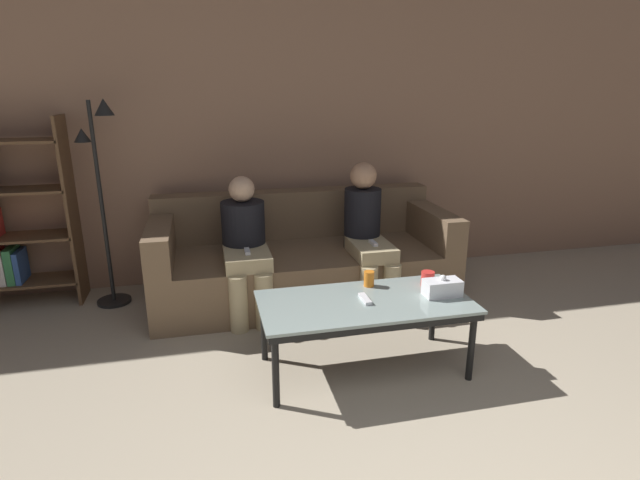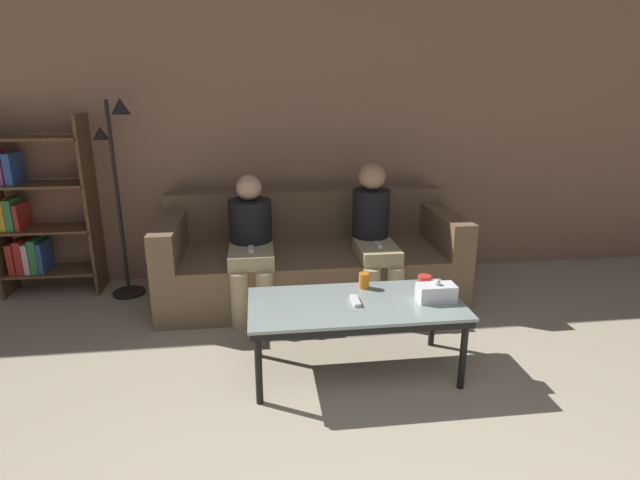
{
  "view_description": "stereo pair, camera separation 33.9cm",
  "coord_description": "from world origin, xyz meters",
  "px_view_note": "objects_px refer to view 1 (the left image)",
  "views": [
    {
      "loc": [
        -0.74,
        -0.69,
        1.66
      ],
      "look_at": [
        0.0,
        2.46,
        0.67
      ],
      "focal_mm": 28.0,
      "sensor_mm": 36.0,
      "label": 1
    },
    {
      "loc": [
        -0.41,
        -0.75,
        1.66
      ],
      "look_at": [
        0.0,
        2.46,
        0.67
      ],
      "focal_mm": 28.0,
      "sensor_mm": 36.0,
      "label": 2
    }
  ],
  "objects_px": {
    "coffee_table": "(365,307)",
    "cup_near_left": "(369,279)",
    "couch": "(302,260)",
    "game_remote": "(365,299)",
    "seated_person_mid_left": "(367,231)",
    "cup_near_right": "(428,279)",
    "tissue_box": "(442,288)",
    "bookshelf": "(9,222)",
    "seated_person_left_end": "(245,243)",
    "standing_lamp": "(102,183)"
  },
  "relations": [
    {
      "from": "couch",
      "to": "bookshelf",
      "type": "distance_m",
      "value": 2.27
    },
    {
      "from": "coffee_table",
      "to": "seated_person_mid_left",
      "type": "bearing_deg",
      "value": 71.16
    },
    {
      "from": "coffee_table",
      "to": "cup_near_left",
      "type": "bearing_deg",
      "value": 65.77
    },
    {
      "from": "bookshelf",
      "to": "seated_person_mid_left",
      "type": "distance_m",
      "value": 2.75
    },
    {
      "from": "cup_near_left",
      "to": "tissue_box",
      "type": "xyz_separation_m",
      "value": [
        0.38,
        -0.24,
        0.0
      ]
    },
    {
      "from": "couch",
      "to": "tissue_box",
      "type": "height_order",
      "value": "couch"
    },
    {
      "from": "tissue_box",
      "to": "seated_person_mid_left",
      "type": "distance_m",
      "value": 1.04
    },
    {
      "from": "couch",
      "to": "seated_person_mid_left",
      "type": "distance_m",
      "value": 0.6
    },
    {
      "from": "couch",
      "to": "game_remote",
      "type": "height_order",
      "value": "couch"
    },
    {
      "from": "cup_near_left",
      "to": "couch",
      "type": "bearing_deg",
      "value": 102.68
    },
    {
      "from": "cup_near_right",
      "to": "standing_lamp",
      "type": "height_order",
      "value": "standing_lamp"
    },
    {
      "from": "game_remote",
      "to": "seated_person_left_end",
      "type": "xyz_separation_m",
      "value": [
        -0.61,
        1.0,
        0.09
      ]
    },
    {
      "from": "coffee_table",
      "to": "game_remote",
      "type": "bearing_deg",
      "value": -90.0
    },
    {
      "from": "game_remote",
      "to": "seated_person_left_end",
      "type": "distance_m",
      "value": 1.18
    },
    {
      "from": "cup_near_right",
      "to": "seated_person_mid_left",
      "type": "relative_size",
      "value": 0.09
    },
    {
      "from": "cup_near_left",
      "to": "seated_person_mid_left",
      "type": "bearing_deg",
      "value": 72.66
    },
    {
      "from": "tissue_box",
      "to": "game_remote",
      "type": "relative_size",
      "value": 1.47
    },
    {
      "from": "cup_near_right",
      "to": "standing_lamp",
      "type": "relative_size",
      "value": 0.06
    },
    {
      "from": "coffee_table",
      "to": "cup_near_right",
      "type": "relative_size",
      "value": 13.28
    },
    {
      "from": "seated_person_left_end",
      "to": "cup_near_left",
      "type": "bearing_deg",
      "value": -48.52
    },
    {
      "from": "couch",
      "to": "cup_near_left",
      "type": "xyz_separation_m",
      "value": [
        0.23,
        -1.02,
        0.21
      ]
    },
    {
      "from": "couch",
      "to": "coffee_table",
      "type": "bearing_deg",
      "value": -83.7
    },
    {
      "from": "coffee_table",
      "to": "cup_near_left",
      "type": "height_order",
      "value": "cup_near_left"
    },
    {
      "from": "tissue_box",
      "to": "cup_near_left",
      "type": "bearing_deg",
      "value": 147.36
    },
    {
      "from": "standing_lamp",
      "to": "seated_person_mid_left",
      "type": "distance_m",
      "value": 2.05
    },
    {
      "from": "tissue_box",
      "to": "standing_lamp",
      "type": "distance_m",
      "value": 2.6
    },
    {
      "from": "cup_near_right",
      "to": "bookshelf",
      "type": "relative_size",
      "value": 0.06
    },
    {
      "from": "cup_near_right",
      "to": "standing_lamp",
      "type": "distance_m",
      "value": 2.49
    },
    {
      "from": "bookshelf",
      "to": "seated_person_left_end",
      "type": "bearing_deg",
      "value": -17.55
    },
    {
      "from": "couch",
      "to": "seated_person_left_end",
      "type": "distance_m",
      "value": 0.58
    },
    {
      "from": "bookshelf",
      "to": "standing_lamp",
      "type": "bearing_deg",
      "value": -11.06
    },
    {
      "from": "cup_near_left",
      "to": "cup_near_right",
      "type": "relative_size",
      "value": 1.04
    },
    {
      "from": "cup_near_right",
      "to": "bookshelf",
      "type": "height_order",
      "value": "bookshelf"
    },
    {
      "from": "seated_person_left_end",
      "to": "seated_person_mid_left",
      "type": "height_order",
      "value": "seated_person_mid_left"
    },
    {
      "from": "coffee_table",
      "to": "cup_near_left",
      "type": "relative_size",
      "value": 12.8
    },
    {
      "from": "game_remote",
      "to": "bookshelf",
      "type": "xyz_separation_m",
      "value": [
        -2.35,
        1.56,
        0.21
      ]
    },
    {
      "from": "cup_near_left",
      "to": "seated_person_mid_left",
      "type": "xyz_separation_m",
      "value": [
        0.24,
        0.78,
        0.07
      ]
    },
    {
      "from": "bookshelf",
      "to": "standing_lamp",
      "type": "distance_m",
      "value": 0.79
    },
    {
      "from": "cup_near_left",
      "to": "tissue_box",
      "type": "relative_size",
      "value": 0.44
    },
    {
      "from": "couch",
      "to": "coffee_table",
      "type": "xyz_separation_m",
      "value": [
        0.14,
        -1.23,
        0.12
      ]
    },
    {
      "from": "tissue_box",
      "to": "seated_person_mid_left",
      "type": "bearing_deg",
      "value": 97.54
    },
    {
      "from": "tissue_box",
      "to": "game_remote",
      "type": "height_order",
      "value": "tissue_box"
    },
    {
      "from": "cup_near_left",
      "to": "standing_lamp",
      "type": "bearing_deg",
      "value": 145.03
    },
    {
      "from": "cup_near_right",
      "to": "seated_person_left_end",
      "type": "relative_size",
      "value": 0.09
    },
    {
      "from": "couch",
      "to": "seated_person_left_end",
      "type": "bearing_deg",
      "value": -154.73
    },
    {
      "from": "tissue_box",
      "to": "bookshelf",
      "type": "bearing_deg",
      "value": 150.64
    },
    {
      "from": "game_remote",
      "to": "tissue_box",
      "type": "bearing_deg",
      "value": -4.27
    },
    {
      "from": "cup_near_right",
      "to": "seated_person_mid_left",
      "type": "height_order",
      "value": "seated_person_mid_left"
    },
    {
      "from": "coffee_table",
      "to": "game_remote",
      "type": "height_order",
      "value": "game_remote"
    },
    {
      "from": "bookshelf",
      "to": "standing_lamp",
      "type": "height_order",
      "value": "standing_lamp"
    }
  ]
}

